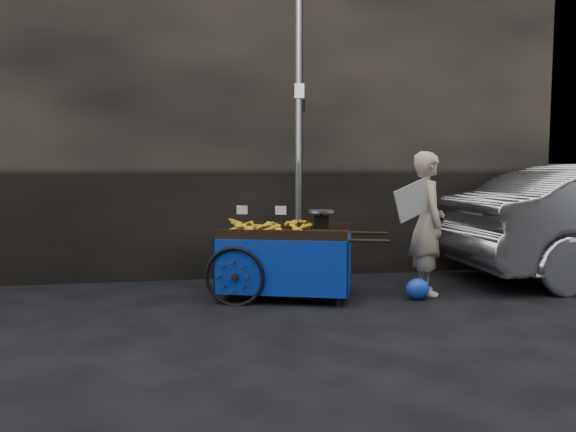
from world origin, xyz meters
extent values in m
plane|color=black|center=(0.00, 0.00, 0.00)|extent=(80.00, 80.00, 0.00)
cube|color=black|center=(-1.00, 2.60, 2.50)|extent=(11.00, 2.00, 5.00)
cylinder|color=slate|center=(0.30, 1.30, 2.00)|extent=(0.08, 0.08, 4.00)
cube|color=white|center=(0.30, 1.25, 2.40)|extent=(0.12, 0.02, 0.18)
cube|color=black|center=(-0.01, 0.45, 0.70)|extent=(1.59, 1.26, 0.05)
cube|color=black|center=(0.12, 0.84, 0.76)|extent=(1.33, 0.47, 0.09)
cube|color=black|center=(-0.13, 0.06, 0.76)|extent=(1.33, 0.47, 0.09)
cube|color=black|center=(0.46, -0.07, 0.35)|extent=(0.05, 0.05, 0.70)
cube|color=black|center=(0.68, 0.59, 0.35)|extent=(0.05, 0.05, 0.70)
cylinder|color=black|center=(0.75, -0.17, 0.70)|extent=(0.42, 0.17, 0.03)
cylinder|color=black|center=(0.97, 0.49, 0.70)|extent=(0.42, 0.17, 0.03)
torus|color=black|center=(-0.61, 0.15, 0.30)|extent=(0.63, 0.25, 0.65)
torus|color=black|center=(-0.31, 1.04, 0.30)|extent=(0.63, 0.25, 0.65)
cylinder|color=black|center=(-0.46, 0.60, 0.30)|extent=(0.35, 0.94, 0.04)
cube|color=#082A94|center=(-0.14, 0.03, 0.40)|extent=(1.36, 0.46, 0.59)
cube|color=#082A94|center=(0.13, 0.87, 0.40)|extent=(1.36, 0.46, 0.59)
cube|color=#082A94|center=(-0.67, 0.67, 0.40)|extent=(0.30, 0.86, 0.59)
cube|color=#082A94|center=(0.66, 0.23, 0.40)|extent=(0.30, 0.86, 0.59)
cube|color=black|center=(0.38, 0.37, 0.84)|extent=(0.19, 0.16, 0.14)
cylinder|color=silver|center=(0.38, 0.37, 0.97)|extent=(0.37, 0.37, 0.03)
cube|color=white|center=(-0.49, 0.51, 0.98)|extent=(0.12, 0.05, 0.10)
cube|color=white|center=(-0.08, 0.37, 0.98)|extent=(0.12, 0.05, 0.10)
imported|color=#C6B193|center=(1.62, 0.33, 0.82)|extent=(0.46, 0.64, 1.63)
cube|color=beige|center=(1.35, 0.11, 1.10)|extent=(0.55, 0.23, 0.50)
ellipsoid|color=blue|center=(1.40, 0.05, 0.12)|extent=(0.26, 0.21, 0.23)
camera|label=1|loc=(-1.06, -5.68, 1.46)|focal=35.00mm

